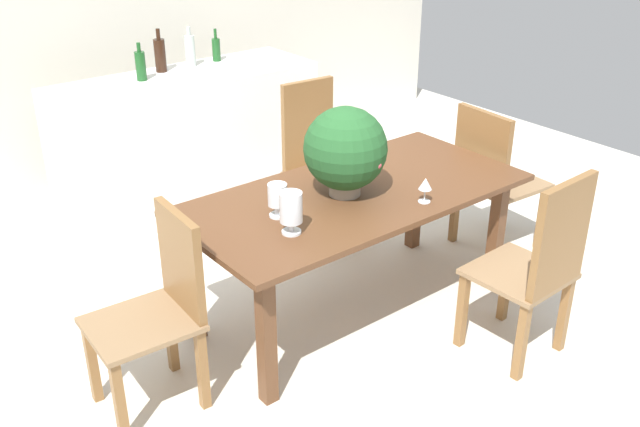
{
  "coord_description": "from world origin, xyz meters",
  "views": [
    {
      "loc": [
        -2.33,
        -2.71,
        2.35
      ],
      "look_at": [
        -0.09,
        0.1,
        0.57
      ],
      "focal_mm": 40.69,
      "sensor_mm": 36.0,
      "label": 1
    }
  ],
  "objects_px": {
    "flower_centerpiece": "(345,150)",
    "wine_glass": "(425,185)",
    "crystal_vase_left": "(278,197)",
    "wine_bottle_amber": "(190,50)",
    "wine_bottle_dark": "(160,55)",
    "kitchen_counter": "(189,140)",
    "chair_near_right": "(539,263)",
    "wine_bottle_green": "(216,49)",
    "chair_foot_end": "(491,174)",
    "crystal_vase_center_near": "(291,209)",
    "dining_table": "(355,208)",
    "chair_far_right": "(315,156)",
    "wine_bottle_tall": "(141,65)",
    "chair_head_end": "(161,303)"
  },
  "relations": [
    {
      "from": "wine_glass",
      "to": "wine_bottle_amber",
      "type": "distance_m",
      "value": 2.38
    },
    {
      "from": "wine_glass",
      "to": "wine_bottle_green",
      "type": "bearing_deg",
      "value": 84.67
    },
    {
      "from": "flower_centerpiece",
      "to": "wine_glass",
      "type": "bearing_deg",
      "value": -51.76
    },
    {
      "from": "chair_head_end",
      "to": "wine_bottle_tall",
      "type": "relative_size",
      "value": 3.7
    },
    {
      "from": "flower_centerpiece",
      "to": "chair_far_right",
      "type": "bearing_deg",
      "value": 60.62
    },
    {
      "from": "chair_far_right",
      "to": "wine_glass",
      "type": "bearing_deg",
      "value": -96.61
    },
    {
      "from": "wine_bottle_green",
      "to": "wine_bottle_tall",
      "type": "distance_m",
      "value": 0.69
    },
    {
      "from": "crystal_vase_left",
      "to": "wine_bottle_amber",
      "type": "distance_m",
      "value": 2.16
    },
    {
      "from": "crystal_vase_center_near",
      "to": "wine_bottle_tall",
      "type": "height_order",
      "value": "wine_bottle_tall"
    },
    {
      "from": "chair_near_right",
      "to": "crystal_vase_center_near",
      "type": "xyz_separation_m",
      "value": [
        -0.97,
        0.72,
        0.31
      ]
    },
    {
      "from": "chair_foot_end",
      "to": "crystal_vase_center_near",
      "type": "bearing_deg",
      "value": 99.88
    },
    {
      "from": "chair_near_right",
      "to": "wine_bottle_dark",
      "type": "height_order",
      "value": "wine_bottle_dark"
    },
    {
      "from": "chair_foot_end",
      "to": "wine_bottle_dark",
      "type": "height_order",
      "value": "wine_bottle_dark"
    },
    {
      "from": "chair_foot_end",
      "to": "crystal_vase_center_near",
      "type": "xyz_separation_m",
      "value": [
        -1.71,
        -0.17,
        0.34
      ]
    },
    {
      "from": "crystal_vase_left",
      "to": "crystal_vase_center_near",
      "type": "bearing_deg",
      "value": -106.23
    },
    {
      "from": "crystal_vase_left",
      "to": "wine_bottle_tall",
      "type": "xyz_separation_m",
      "value": [
        0.23,
        1.92,
        0.22
      ]
    },
    {
      "from": "kitchen_counter",
      "to": "wine_glass",
      "type": "bearing_deg",
      "value": -85.69
    },
    {
      "from": "wine_glass",
      "to": "wine_bottle_green",
      "type": "relative_size",
      "value": 0.56
    },
    {
      "from": "chair_far_right",
      "to": "wine_glass",
      "type": "relative_size",
      "value": 7.89
    },
    {
      "from": "dining_table",
      "to": "chair_head_end",
      "type": "relative_size",
      "value": 1.97
    },
    {
      "from": "wine_bottle_amber",
      "to": "chair_near_right",
      "type": "bearing_deg",
      "value": -85.39
    },
    {
      "from": "chair_head_end",
      "to": "chair_far_right",
      "type": "xyz_separation_m",
      "value": [
        1.6,
        0.9,
        0.05
      ]
    },
    {
      "from": "chair_foot_end",
      "to": "crystal_vase_center_near",
      "type": "distance_m",
      "value": 1.75
    },
    {
      "from": "dining_table",
      "to": "wine_bottle_dark",
      "type": "bearing_deg",
      "value": 91.3
    },
    {
      "from": "wine_glass",
      "to": "wine_bottle_amber",
      "type": "height_order",
      "value": "wine_bottle_amber"
    },
    {
      "from": "chair_foot_end",
      "to": "wine_bottle_tall",
      "type": "height_order",
      "value": "wine_bottle_tall"
    },
    {
      "from": "chair_near_right",
      "to": "chair_foot_end",
      "type": "bearing_deg",
      "value": -131.39
    },
    {
      "from": "chair_far_right",
      "to": "wine_glass",
      "type": "height_order",
      "value": "chair_far_right"
    },
    {
      "from": "chair_near_right",
      "to": "wine_bottle_amber",
      "type": "xyz_separation_m",
      "value": [
        -0.24,
        2.94,
        0.53
      ]
    },
    {
      "from": "crystal_vase_left",
      "to": "wine_bottle_tall",
      "type": "bearing_deg",
      "value": 83.04
    },
    {
      "from": "wine_bottle_dark",
      "to": "wine_bottle_amber",
      "type": "relative_size",
      "value": 1.06
    },
    {
      "from": "flower_centerpiece",
      "to": "crystal_vase_left",
      "type": "xyz_separation_m",
      "value": [
        -0.43,
        0.01,
        -0.15
      ]
    },
    {
      "from": "flower_centerpiece",
      "to": "kitchen_counter",
      "type": "xyz_separation_m",
      "value": [
        0.09,
        1.87,
        -0.51
      ]
    },
    {
      "from": "wine_bottle_tall",
      "to": "wine_bottle_amber",
      "type": "bearing_deg",
      "value": 14.56
    },
    {
      "from": "flower_centerpiece",
      "to": "wine_bottle_dark",
      "type": "relative_size",
      "value": 1.57
    },
    {
      "from": "wine_bottle_green",
      "to": "wine_bottle_tall",
      "type": "height_order",
      "value": "wine_bottle_tall"
    },
    {
      "from": "wine_bottle_dark",
      "to": "kitchen_counter",
      "type": "bearing_deg",
      "value": -65.66
    },
    {
      "from": "wine_bottle_dark",
      "to": "crystal_vase_center_near",
      "type": "bearing_deg",
      "value": -102.63
    },
    {
      "from": "wine_glass",
      "to": "wine_bottle_amber",
      "type": "relative_size",
      "value": 0.47
    },
    {
      "from": "flower_centerpiece",
      "to": "wine_bottle_green",
      "type": "bearing_deg",
      "value": 76.8
    },
    {
      "from": "dining_table",
      "to": "crystal_vase_center_near",
      "type": "relative_size",
      "value": 8.99
    },
    {
      "from": "chair_far_right",
      "to": "dining_table",
      "type": "bearing_deg",
      "value": -111.54
    },
    {
      "from": "chair_near_right",
      "to": "crystal_vase_left",
      "type": "xyz_separation_m",
      "value": [
        -0.92,
        0.91,
        0.29
      ]
    },
    {
      "from": "crystal_vase_center_near",
      "to": "kitchen_counter",
      "type": "bearing_deg",
      "value": 74.27
    },
    {
      "from": "chair_far_right",
      "to": "wine_bottle_green",
      "type": "height_order",
      "value": "wine_bottle_green"
    },
    {
      "from": "crystal_vase_center_near",
      "to": "wine_bottle_amber",
      "type": "distance_m",
      "value": 2.34
    },
    {
      "from": "dining_table",
      "to": "wine_bottle_dark",
      "type": "height_order",
      "value": "wine_bottle_dark"
    },
    {
      "from": "dining_table",
      "to": "chair_head_end",
      "type": "bearing_deg",
      "value": -179.71
    },
    {
      "from": "dining_table",
      "to": "kitchen_counter",
      "type": "height_order",
      "value": "kitchen_counter"
    },
    {
      "from": "chair_foot_end",
      "to": "wine_bottle_green",
      "type": "relative_size",
      "value": 4.06
    }
  ]
}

